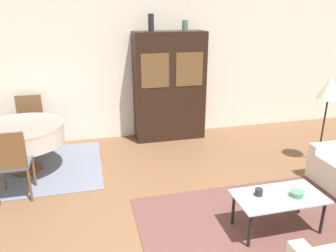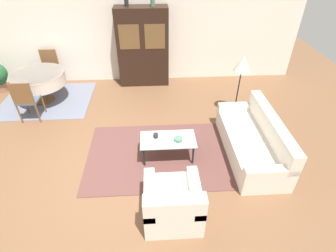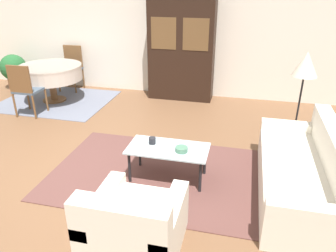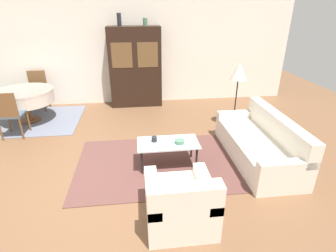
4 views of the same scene
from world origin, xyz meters
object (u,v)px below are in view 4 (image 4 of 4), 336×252
Objects in this scene: coffee_table at (168,145)px; display_cabinet at (135,68)px; armchair at (180,203)px; cup at (154,139)px; dining_chair_near at (9,112)px; dining_chair_far at (37,88)px; floor_lamp at (239,74)px; dining_table at (25,96)px; couch at (260,144)px; vase_short at (145,22)px; bowl at (179,142)px; vase_tall at (119,20)px.

coffee_table is 3.26m from display_cabinet.
armchair reaches higher than cup.
dining_chair_near and dining_chair_far have the same top height.
dining_chair_far is 0.68× the size of floor_lamp.
cup is at bearing -38.32° from dining_table.
armchair is at bearing -83.93° from display_cabinet.
couch is 1.63× the size of dining_table.
dining_chair_far is 3.28m from vase_short.
coffee_table is at bearing -36.98° from dining_table.
vase_tall is (-1.00, 3.21, 1.73)m from bowl.
display_cabinet reaches higher than dining_chair_near.
armchair reaches higher than dining_table.
dining_chair_near is 1.72m from dining_chair_far.
dining_chair_far is 3.28× the size of vase_tall.
armchair is at bearing -80.94° from cup.
dining_table is 6.86× the size of vase_short.
vase_short is at bearing 30.94° from dining_chair_near.
floor_lamp is (4.74, -0.84, 0.59)m from dining_table.
armchair is at bearing -49.79° from dining_table.
couch is 4.92m from dining_chair_near.
vase_tall is at bearing 180.00° from vase_short.
vase_short reaches higher than bowl.
cup is (2.83, -3.09, -0.08)m from dining_chair_far.
couch is 1.65m from coffee_table.
couch is 4.08m from vase_short.
floor_lamp is (2.17, -1.70, 0.18)m from display_cabinet.
bowl is (0.19, 1.25, 0.19)m from armchair.
couch is 6.89× the size of vase_tall.
floor_lamp reaches higher than dining_chair_far.
dining_table is at bearing -163.28° from vase_short.
armchair is 3.03× the size of vase_tall.
vase_short reaches higher than cup.
floor_lamp reaches higher than dining_table.
couch is 5.65m from dining_chair_far.
vase_tall reaches higher than floor_lamp.
dining_chair_near reaches higher than cup.
vase_short is (-1.83, 3.13, 1.86)m from couch.
vase_tall is at bearing 179.84° from display_cabinet.
vase_short is at bearing 16.72° from dining_table.
couch is 2.10× the size of dining_chair_near.
coffee_table is 4.40m from dining_chair_far.
vase_short is (-0.18, 4.47, 1.86)m from armchair.
armchair is 4.11m from dining_chair_near.
display_cabinet is 1.43× the size of floor_lamp.
couch is 3.86m from display_cabinet.
dining_chair_near is at bearing 155.21° from bowl.
cup is at bearing -143.94° from floor_lamp.
vase_short is at bearing 137.74° from floor_lamp.
cup is (-0.22, 1.37, 0.20)m from armchair.
dining_chair_near is 3.28× the size of vase_tall.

